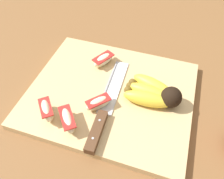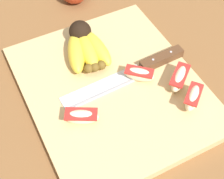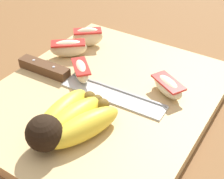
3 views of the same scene
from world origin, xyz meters
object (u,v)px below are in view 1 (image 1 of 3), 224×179
at_px(banana_bunch, 154,93).
at_px(apple_wedge_far, 98,103).
at_px(apple_wedge_near, 68,120).
at_px(apple_wedge_extra, 103,60).
at_px(chefs_knife, 103,114).
at_px(apple_wedge_middle, 47,110).

relative_size(banana_bunch, apple_wedge_far, 2.21).
xyz_separation_m(banana_bunch, apple_wedge_far, (-0.12, -0.06, -0.00)).
height_order(banana_bunch, apple_wedge_near, banana_bunch).
height_order(apple_wedge_near, apple_wedge_far, apple_wedge_near).
relative_size(apple_wedge_far, apple_wedge_extra, 0.89).
relative_size(apple_wedge_near, apple_wedge_extra, 1.01).
xyz_separation_m(chefs_knife, apple_wedge_middle, (-0.12, -0.04, 0.01)).
distance_m(apple_wedge_near, apple_wedge_extra, 0.21).
bearing_deg(apple_wedge_extra, chefs_knife, -70.62).
xyz_separation_m(banana_bunch, chefs_knife, (-0.10, -0.08, -0.01)).
relative_size(apple_wedge_middle, apple_wedge_far, 1.00).
bearing_deg(apple_wedge_middle, banana_bunch, 29.64).
distance_m(banana_bunch, apple_wedge_extra, 0.17).
bearing_deg(apple_wedge_middle, chefs_knife, 18.68).
height_order(apple_wedge_near, apple_wedge_extra, apple_wedge_near).
relative_size(apple_wedge_near, apple_wedge_far, 1.14).
bearing_deg(banana_bunch, apple_wedge_far, -150.98).
relative_size(banana_bunch, apple_wedge_extra, 1.96).
distance_m(apple_wedge_near, apple_wedge_middle, 0.05).
xyz_separation_m(apple_wedge_near, apple_wedge_extra, (0.01, 0.21, -0.00)).
xyz_separation_m(banana_bunch, apple_wedge_near, (-0.16, -0.13, -0.00)).
height_order(banana_bunch, chefs_knife, banana_bunch).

